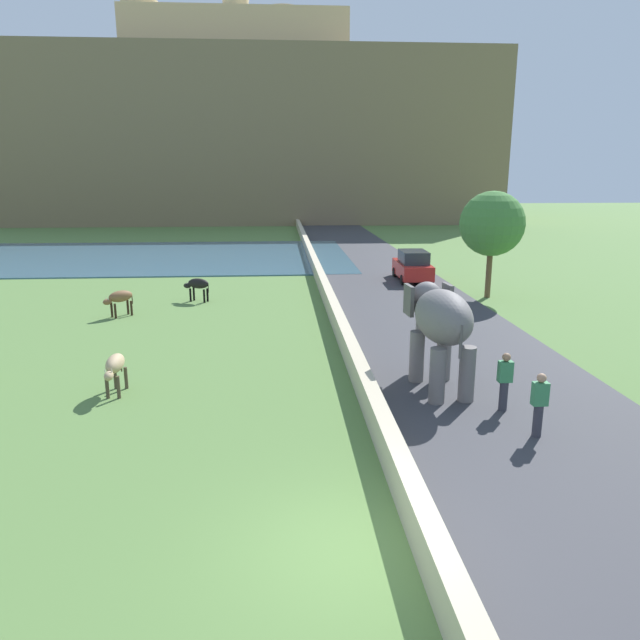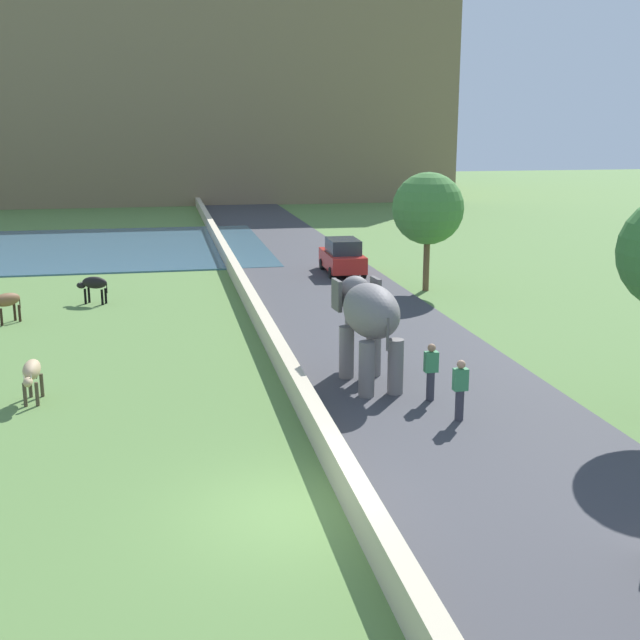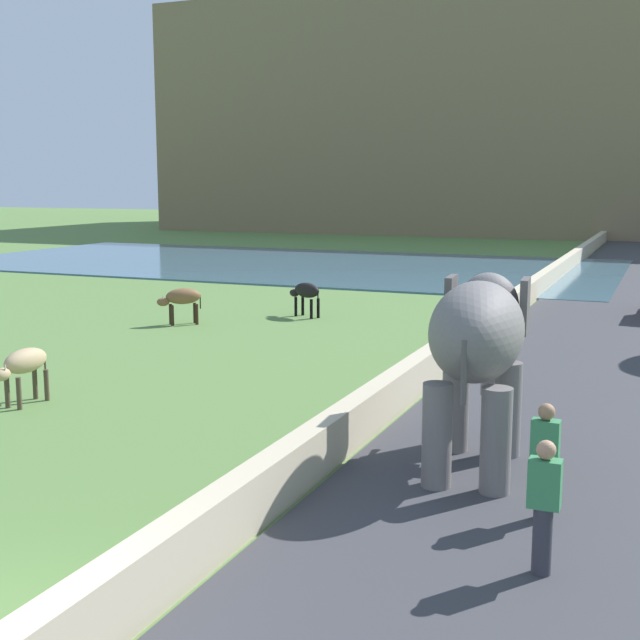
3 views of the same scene
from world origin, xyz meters
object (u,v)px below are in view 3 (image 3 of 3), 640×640
at_px(person_beside_elephant, 544,460).
at_px(cow_tan, 24,364).
at_px(cow_brown, 182,298).
at_px(cow_black, 306,292).
at_px(elephant, 478,341).
at_px(person_trailing, 544,506).

bearing_deg(person_beside_elephant, cow_tan, 168.86).
xyz_separation_m(cow_brown, cow_black, (2.98, 2.91, 0.00)).
bearing_deg(cow_brown, elephant, -40.50).
height_order(elephant, cow_black, elephant).
relative_size(person_beside_elephant, cow_tan, 1.17).
bearing_deg(cow_black, person_trailing, -58.14).
relative_size(person_beside_elephant, cow_black, 1.16).
xyz_separation_m(elephant, cow_brown, (-11.47, 9.80, -1.20)).
bearing_deg(cow_tan, elephant, -1.81).
height_order(person_trailing, cow_black, person_trailing).
bearing_deg(cow_brown, cow_tan, -76.63).
distance_m(person_beside_elephant, cow_black, 17.47).
bearing_deg(person_beside_elephant, cow_brown, 137.79).
xyz_separation_m(elephant, cow_tan, (-9.21, 0.29, -1.20)).
distance_m(person_beside_elephant, person_trailing, 1.62).
bearing_deg(person_trailing, elephant, 114.05).
distance_m(person_beside_elephant, cow_tan, 10.70).
height_order(elephant, person_beside_elephant, elephant).
bearing_deg(person_trailing, cow_brown, 134.56).
distance_m(elephant, cow_tan, 9.29).
height_order(cow_brown, cow_black, same).
distance_m(cow_tan, cow_black, 12.43).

